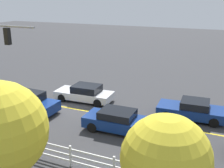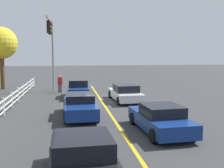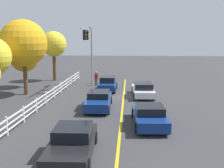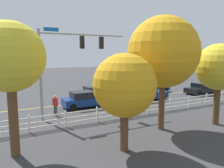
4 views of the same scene
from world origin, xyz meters
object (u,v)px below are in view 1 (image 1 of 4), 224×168
(car_2, at_px, (120,121))
(car_3, at_px, (192,110))
(car_4, at_px, (85,93))
(tree_3, at_px, (166,160))
(car_1, at_px, (31,103))

(car_2, height_order, car_3, car_3)
(car_3, height_order, car_4, car_3)
(car_4, bearing_deg, car_2, 138.30)
(tree_3, bearing_deg, car_4, -50.37)
(car_3, distance_m, tree_3, 11.31)
(car_2, distance_m, tree_3, 8.92)
(car_4, bearing_deg, tree_3, 127.02)
(car_3, bearing_deg, tree_3, 90.15)
(car_2, xyz_separation_m, tree_3, (-4.48, 7.24, 2.64))
(car_2, relative_size, tree_3, 0.98)
(car_3, relative_size, tree_3, 0.97)
(car_1, relative_size, car_4, 0.85)
(car_4, distance_m, tree_3, 14.54)
(car_2, relative_size, car_3, 1.01)
(car_2, relative_size, car_4, 0.99)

